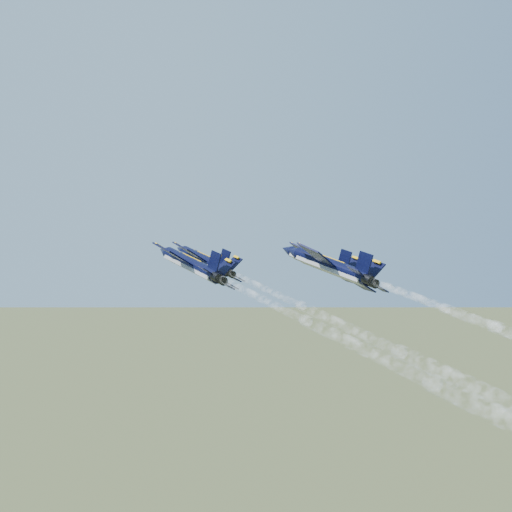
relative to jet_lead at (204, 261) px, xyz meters
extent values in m
cylinder|color=black|center=(0.17, -0.33, 0.03)|extent=(8.32, 14.13, 2.52)
cone|color=black|center=(-3.44, 7.49, 0.03)|extent=(3.47, 3.62, 2.52)
ellipsoid|color=black|center=(-1.11, 3.15, 0.55)|extent=(2.33, 2.94, 1.30)
cube|color=gray|center=(-0.14, -0.47, -0.58)|extent=(6.92, 12.43, 1.23)
cube|color=black|center=(-2.43, -2.48, 1.76)|extent=(6.45, 6.34, 3.28)
cube|color=yellow|center=(-3.15, -0.78, 1.86)|extent=(4.24, 3.97, 3.22)
cube|color=black|center=(3.40, 0.21, -1.88)|extent=(5.95, 4.11, 3.28)
cube|color=yellow|center=(2.68, 1.91, -1.79)|extent=(5.44, 1.02, 3.22)
cube|color=black|center=(1.25, -7.40, 1.16)|extent=(3.00, 3.03, 1.53)
cube|color=black|center=(4.85, -5.74, -1.09)|extent=(2.61, 1.86, 1.53)
cube|color=black|center=(2.69, -5.90, 1.81)|extent=(1.67, 2.48, 2.80)
cube|color=black|center=(4.15, -5.23, 0.90)|extent=(3.00, 3.09, 2.03)
cylinder|color=black|center=(2.94, -7.46, 0.18)|extent=(2.02, 1.87, 1.63)
cylinder|color=black|center=(3.71, -7.10, -0.30)|extent=(2.02, 1.87, 1.63)
cylinder|color=black|center=(-4.21, -17.50, 0.03)|extent=(8.32, 14.13, 2.52)
cone|color=black|center=(-7.82, -9.68, 0.03)|extent=(3.47, 3.62, 2.52)
ellipsoid|color=black|center=(-5.49, -14.03, 0.55)|extent=(2.33, 2.94, 1.30)
cube|color=gray|center=(-4.52, -17.65, -0.58)|extent=(6.92, 12.43, 1.23)
cube|color=black|center=(-6.81, -19.66, 1.76)|extent=(6.45, 6.34, 3.28)
cube|color=yellow|center=(-7.53, -17.96, 1.86)|extent=(4.24, 3.97, 3.22)
cube|color=black|center=(-0.98, -16.97, -1.88)|extent=(5.95, 4.11, 3.28)
cube|color=yellow|center=(-1.70, -15.27, -1.79)|extent=(5.44, 1.02, 3.22)
cube|color=black|center=(-3.13, -24.57, 1.16)|extent=(3.00, 3.03, 1.53)
cube|color=black|center=(0.48, -22.91, -1.09)|extent=(2.61, 1.86, 1.53)
cube|color=black|center=(-1.69, -23.07, 1.81)|extent=(1.67, 2.48, 2.80)
cube|color=black|center=(-0.23, -22.40, 0.90)|extent=(3.00, 3.09, 2.03)
cylinder|color=black|center=(-1.44, -24.63, 0.18)|extent=(2.02, 1.87, 1.63)
cylinder|color=black|center=(-0.67, -24.28, -0.30)|extent=(2.02, 1.87, 1.63)
cylinder|color=black|center=(17.36, -8.09, 0.03)|extent=(8.32, 14.13, 2.52)
cone|color=black|center=(13.75, -0.27, 0.03)|extent=(3.47, 3.62, 2.52)
ellipsoid|color=black|center=(16.08, -4.62, 0.55)|extent=(2.33, 2.94, 1.30)
cube|color=gray|center=(17.04, -8.24, -0.58)|extent=(6.92, 12.43, 1.23)
cube|color=black|center=(14.76, -10.25, 1.76)|extent=(6.45, 6.34, 3.28)
cube|color=yellow|center=(14.03, -8.55, 1.86)|extent=(4.24, 3.97, 3.22)
cube|color=black|center=(20.59, -7.56, -1.88)|extent=(5.95, 4.11, 3.28)
cube|color=yellow|center=(19.86, -5.86, -1.79)|extent=(5.44, 1.02, 3.22)
cube|color=black|center=(18.44, -15.16, 1.16)|extent=(3.00, 3.03, 1.53)
cube|color=black|center=(22.04, -13.50, -1.09)|extent=(2.61, 1.86, 1.53)
cube|color=black|center=(19.87, -13.66, 1.81)|extent=(1.67, 2.48, 2.80)
cube|color=black|center=(21.33, -12.99, 0.90)|extent=(3.00, 3.09, 2.03)
cylinder|color=black|center=(20.12, -15.22, 0.18)|extent=(2.02, 1.87, 1.63)
cylinder|color=black|center=(20.90, -14.87, -0.30)|extent=(2.02, 1.87, 1.63)
cylinder|color=black|center=(13.27, -26.92, 0.03)|extent=(8.32, 14.13, 2.52)
cone|color=black|center=(9.66, -19.10, 0.03)|extent=(3.47, 3.62, 2.52)
ellipsoid|color=black|center=(11.99, -23.45, 0.55)|extent=(2.33, 2.94, 1.30)
cube|color=gray|center=(12.95, -27.07, -0.58)|extent=(6.92, 12.43, 1.23)
cube|color=black|center=(10.67, -29.08, 1.76)|extent=(6.45, 6.34, 3.28)
cube|color=yellow|center=(9.94, -27.38, 1.86)|extent=(4.24, 3.97, 3.22)
cube|color=black|center=(16.50, -26.39, -1.88)|extent=(5.95, 4.11, 3.28)
cube|color=yellow|center=(15.77, -24.69, -1.79)|extent=(5.44, 1.02, 3.22)
cube|color=black|center=(14.35, -33.99, 1.16)|extent=(3.00, 3.03, 1.53)
cube|color=black|center=(17.95, -32.33, -1.09)|extent=(2.61, 1.86, 1.53)
cube|color=black|center=(15.78, -32.49, 1.81)|extent=(1.67, 2.48, 2.80)
cube|color=black|center=(17.24, -31.82, 0.90)|extent=(3.00, 3.09, 2.03)
cylinder|color=black|center=(16.03, -34.05, 0.18)|extent=(2.02, 1.87, 1.63)
cylinder|color=black|center=(16.80, -33.70, -0.30)|extent=(2.02, 1.87, 1.63)
cylinder|color=white|center=(7.37, -15.90, 0.03)|extent=(9.53, 18.57, 1.33)
cylinder|color=white|center=(15.21, -32.90, 0.03)|extent=(9.99, 18.79, 1.84)
cylinder|color=white|center=(23.06, -49.90, 0.03)|extent=(10.52, 19.03, 2.43)
cylinder|color=white|center=(2.99, -33.08, 0.03)|extent=(9.53, 18.57, 1.33)
cylinder|color=white|center=(10.83, -50.08, 0.03)|extent=(9.99, 18.79, 1.84)
cylinder|color=white|center=(24.55, -23.67, 0.03)|extent=(9.53, 18.57, 1.33)
cylinder|color=white|center=(20.46, -42.50, 0.03)|extent=(9.53, 18.57, 1.33)
camera|label=1|loc=(-16.75, -117.02, 3.56)|focal=50.00mm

